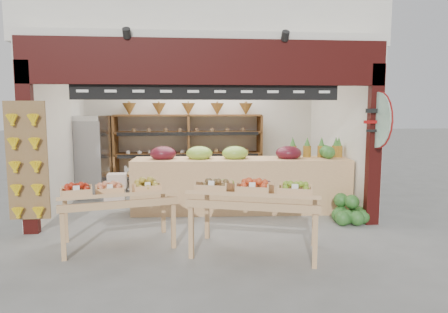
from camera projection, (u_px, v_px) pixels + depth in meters
ground at (205, 212)px, 7.53m from camera, size 60.00×60.00×0.00m
shop_structure at (201, 17)px, 8.65m from camera, size 6.36×5.12×5.40m
banana_board at (27, 163)px, 5.98m from camera, size 0.60×0.15×1.80m
gift_sign at (378, 120)px, 6.43m from camera, size 0.04×0.93×0.92m
back_shelving at (189, 138)px, 9.25m from camera, size 3.39×0.56×2.06m
refrigerator at (91, 157)px, 8.65m from camera, size 0.83×0.83×1.79m
cardboard_stack at (128, 193)px, 8.13m from camera, size 0.96×0.70×0.63m
mid_counter at (240, 183)px, 7.52m from camera, size 4.06×0.99×1.24m
display_table_left at (109, 193)px, 5.62m from camera, size 1.71×1.21×0.99m
display_table_right at (256, 191)px, 5.33m from camera, size 1.88×1.39×1.06m
watermelon_pile at (350, 213)px, 6.80m from camera, size 0.67×0.62×0.47m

